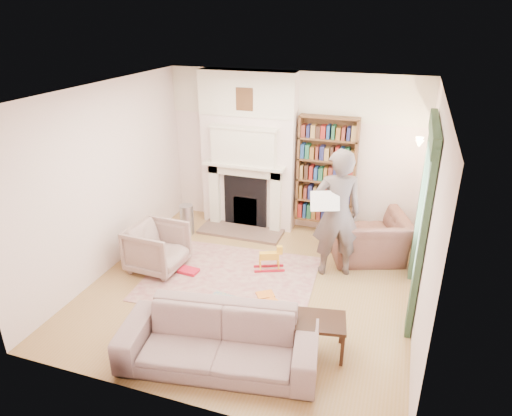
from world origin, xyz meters
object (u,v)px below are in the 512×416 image
(rocking_horse, at_px, (269,258))
(man_reading, at_px, (337,214))
(bookcase, at_px, (326,171))
(paraffin_heater, at_px, (187,220))
(coffee_table, at_px, (314,335))
(sofa, at_px, (218,340))
(armchair_left, at_px, (157,248))
(armchair_reading, at_px, (368,238))

(rocking_horse, bearing_deg, man_reading, -7.12)
(bookcase, relative_size, paraffin_heater, 3.36)
(coffee_table, bearing_deg, paraffin_heater, 130.36)
(sofa, distance_m, paraffin_heater, 3.40)
(armchair_left, bearing_deg, rocking_horse, -70.64)
(man_reading, bearing_deg, armchair_left, -5.08)
(sofa, height_order, coffee_table, sofa)
(armchair_reading, relative_size, man_reading, 0.59)
(sofa, bearing_deg, armchair_reading, 56.72)
(sofa, bearing_deg, man_reading, 60.45)
(coffee_table, relative_size, paraffin_heater, 1.27)
(coffee_table, height_order, rocking_horse, coffee_table)
(armchair_reading, height_order, coffee_table, armchair_reading)
(man_reading, bearing_deg, sofa, 48.46)
(armchair_left, xyz_separation_m, sofa, (1.71, -1.64, -0.04))
(bookcase, distance_m, sofa, 3.84)
(man_reading, bearing_deg, rocking_horse, -5.78)
(bookcase, distance_m, rocking_horse, 1.94)
(man_reading, relative_size, coffee_table, 2.81)
(bookcase, bearing_deg, man_reading, -72.79)
(bookcase, height_order, coffee_table, bookcase)
(man_reading, distance_m, rocking_horse, 1.25)
(coffee_table, bearing_deg, armchair_reading, 71.77)
(armchair_reading, distance_m, rocking_horse, 1.65)
(armchair_reading, height_order, man_reading, man_reading)
(sofa, distance_m, rocking_horse, 2.13)
(bookcase, distance_m, paraffin_heater, 2.61)
(armchair_left, bearing_deg, coffee_table, -109.31)
(paraffin_heater, bearing_deg, coffee_table, -39.74)
(man_reading, bearing_deg, paraffin_heater, -31.39)
(armchair_left, relative_size, rocking_horse, 1.70)
(paraffin_heater, distance_m, rocking_horse, 1.92)
(armchair_left, height_order, rocking_horse, armchair_left)
(bookcase, bearing_deg, coffee_table, -80.95)
(paraffin_heater, bearing_deg, bookcase, 20.14)
(bookcase, bearing_deg, armchair_reading, -40.26)
(armchair_reading, relative_size, armchair_left, 1.45)
(armchair_reading, xyz_separation_m, armchair_left, (-3.04, -1.35, -0.01))
(bookcase, bearing_deg, sofa, -97.26)
(rocking_horse, bearing_deg, bookcase, 49.03)
(bookcase, bearing_deg, armchair_left, -136.36)
(sofa, height_order, man_reading, man_reading)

